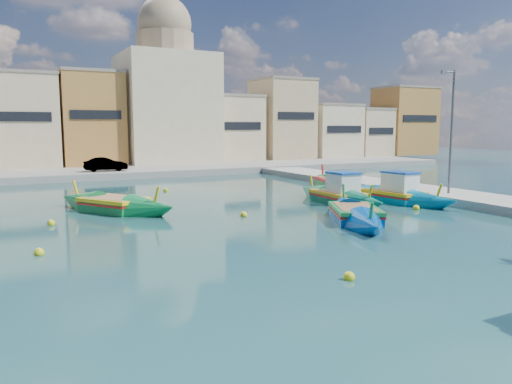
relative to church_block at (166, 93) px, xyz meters
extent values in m
plane|color=#122E36|center=(-10.00, -40.00, -8.41)|extent=(160.00, 160.00, 0.00)
cube|color=gray|center=(-10.00, -8.00, -8.11)|extent=(80.00, 8.00, 0.60)
cube|color=#D1B791|center=(-15.74, -0.28, -3.31)|extent=(7.88, 7.44, 8.99)
cube|color=gray|center=(-15.74, -0.28, 1.33)|extent=(8.04, 7.59, 0.30)
cube|color=black|center=(-15.74, -4.05, -2.86)|extent=(6.30, 0.10, 0.90)
cube|color=#B67C39|center=(-8.46, -0.93, -3.09)|extent=(6.17, 6.13, 9.43)
cube|color=gray|center=(-8.46, -0.93, 1.77)|extent=(6.29, 6.26, 0.30)
cube|color=black|center=(-8.46, -4.05, -2.62)|extent=(4.93, 0.10, 0.90)
cube|color=tan|center=(-0.95, -0.15, -4.78)|extent=(7.31, 7.69, 6.05)
cube|color=gray|center=(-0.95, -0.15, -1.60)|extent=(7.46, 7.85, 0.30)
cube|color=black|center=(-0.95, -4.05, -4.48)|extent=(5.85, 0.10, 0.90)
cube|color=#D1B791|center=(7.02, -0.35, -4.10)|extent=(7.54, 7.30, 7.41)
cube|color=gray|center=(7.02, -0.35, -0.25)|extent=(7.69, 7.45, 0.30)
cube|color=black|center=(7.02, -4.05, -3.73)|extent=(6.03, 0.10, 0.90)
cube|color=tan|center=(14.93, -0.51, -2.99)|extent=(6.36, 6.97, 9.63)
cube|color=gray|center=(14.93, -0.51, 1.98)|extent=(6.48, 7.11, 0.30)
cube|color=black|center=(14.93, -4.05, -2.51)|extent=(5.09, 0.10, 0.90)
cube|color=beige|center=(22.15, -0.65, -4.48)|extent=(6.63, 6.70, 6.65)
cube|color=gray|center=(22.15, -0.65, -1.01)|extent=(6.76, 6.83, 0.30)
cube|color=black|center=(22.15, -4.05, -4.15)|extent=(5.30, 0.10, 0.90)
cube|color=#D1B791|center=(28.26, -0.25, -4.71)|extent=(5.08, 7.51, 6.20)
cube|color=gray|center=(28.26, -0.25, -1.45)|extent=(5.18, 7.66, 0.30)
cube|color=black|center=(28.26, -4.05, -4.40)|extent=(4.06, 0.10, 0.90)
cube|color=#B67C39|center=(35.15, -1.00, -3.14)|extent=(7.79, 6.00, 9.33)
cube|color=gray|center=(35.15, -1.00, 1.67)|extent=(7.95, 6.12, 0.30)
cube|color=black|center=(35.15, -4.05, -2.68)|extent=(6.23, 0.10, 0.90)
cube|color=beige|center=(0.00, 0.00, -1.81)|extent=(10.00, 10.00, 12.00)
cylinder|color=#9E8466|center=(0.00, 0.00, 5.39)|extent=(6.40, 6.40, 2.40)
sphere|color=#9E8466|center=(0.00, 0.00, 7.58)|extent=(6.00, 6.00, 6.00)
cylinder|color=#595B60|center=(7.50, -34.00, -4.41)|extent=(0.16, 0.16, 8.00)
cylinder|color=#595B60|center=(7.10, -34.00, -0.51)|extent=(1.00, 0.10, 0.10)
cube|color=#595B60|center=(6.60, -34.00, -0.56)|extent=(0.35, 0.15, 0.18)
imported|color=#4C1919|center=(-8.74, -9.50, -7.19)|extent=(3.79, 1.38, 1.24)
cube|color=#0076A3|center=(4.32, -32.52, -8.21)|extent=(2.45, 3.82, 1.01)
cone|color=#0076A3|center=(3.94, -29.57, -8.16)|extent=(2.41, 3.52, 2.58)
cone|color=#0076A3|center=(4.69, -35.47, -8.16)|extent=(2.41, 3.52, 2.58)
cube|color=yellow|center=(4.32, -32.52, -7.78)|extent=(2.55, 4.03, 0.18)
cube|color=red|center=(4.32, -32.52, -7.97)|extent=(2.56, 3.90, 0.10)
cube|color=olive|center=(4.32, -32.52, -7.70)|extent=(2.11, 3.46, 0.06)
cylinder|color=yellow|center=(3.90, -29.28, -7.50)|extent=(0.20, 0.49, 1.10)
cylinder|color=yellow|center=(4.73, -35.76, -7.50)|extent=(0.20, 0.49, 1.10)
cube|color=white|center=(4.38, -33.04, -7.15)|extent=(1.63, 1.99, 1.11)
cube|color=#0F47A5|center=(4.38, -33.04, -6.54)|extent=(1.72, 2.13, 0.12)
cube|color=#0A6E4B|center=(0.99, -31.40, -8.20)|extent=(2.05, 3.25, 1.02)
cone|color=#0A6E4B|center=(1.00, -28.72, -8.15)|extent=(2.05, 3.03, 2.54)
cone|color=#0A6E4B|center=(0.97, -34.07, -8.15)|extent=(2.05, 3.03, 2.54)
cube|color=gold|center=(0.99, -31.40, -7.78)|extent=(2.13, 3.43, 0.18)
cube|color=red|center=(0.99, -31.40, -7.96)|extent=(2.15, 3.31, 0.10)
cube|color=olive|center=(0.99, -31.40, -7.70)|extent=(1.74, 2.95, 0.06)
cylinder|color=gold|center=(1.01, -28.45, -7.49)|extent=(0.15, 0.48, 1.11)
cylinder|color=gold|center=(0.97, -34.34, -7.49)|extent=(0.15, 0.48, 1.11)
cube|color=white|center=(0.98, -31.87, -7.14)|extent=(1.43, 1.66, 1.12)
cube|color=#0F47A5|center=(0.98, -31.87, -6.52)|extent=(1.51, 1.78, 0.12)
cube|color=#0B7531|center=(5.00, -25.71, -8.19)|extent=(3.18, 4.13, 1.10)
cone|color=#0B7531|center=(5.89, -22.84, -8.13)|extent=(3.11, 3.87, 2.78)
cone|color=#0B7531|center=(4.11, -28.59, -8.13)|extent=(3.11, 3.87, 2.78)
cube|color=red|center=(5.00, -25.71, -7.72)|extent=(3.33, 4.34, 0.20)
cube|color=#197F33|center=(5.00, -25.71, -7.92)|extent=(3.31, 4.22, 0.11)
cube|color=olive|center=(5.00, -25.71, -7.64)|extent=(2.77, 3.71, 0.07)
cylinder|color=red|center=(5.98, -22.56, -7.42)|extent=(0.30, 0.54, 1.20)
cylinder|color=red|center=(4.02, -28.87, -7.42)|extent=(0.30, 0.54, 1.20)
cube|color=#0A7237|center=(-11.82, -28.29, -8.19)|extent=(3.63, 3.96, 1.09)
cone|color=#0A7237|center=(-13.30, -26.00, -8.13)|extent=(3.52, 3.79, 2.70)
cone|color=#0A7237|center=(-10.34, -30.59, -8.13)|extent=(3.52, 3.79, 2.70)
cube|color=yellow|center=(-11.82, -28.29, -7.73)|extent=(3.80, 4.16, 0.20)
cube|color=red|center=(-11.82, -28.29, -7.93)|extent=(3.75, 4.07, 0.11)
cube|color=olive|center=(-11.82, -28.29, -7.64)|extent=(3.19, 3.53, 0.07)
cylinder|color=yellow|center=(-13.45, -25.77, -7.42)|extent=(0.41, 0.52, 1.19)
cylinder|color=yellow|center=(-10.19, -30.82, -7.42)|extent=(0.41, 0.52, 1.19)
cube|color=#00489F|center=(-1.82, -36.59, -8.20)|extent=(3.36, 4.00, 1.01)
cone|color=#00489F|center=(-0.54, -34.03, -8.15)|extent=(3.24, 3.76, 2.57)
cone|color=#00489F|center=(-3.10, -39.15, -8.15)|extent=(3.24, 3.76, 2.57)
cube|color=#197E37|center=(-1.82, -36.59, -7.78)|extent=(3.52, 4.21, 0.18)
cube|color=red|center=(-1.82, -36.59, -7.96)|extent=(3.48, 4.10, 0.10)
cube|color=olive|center=(-1.82, -36.59, -7.70)|extent=(2.95, 3.58, 0.06)
cylinder|color=#197E37|center=(-0.41, -33.77, -7.49)|extent=(0.34, 0.49, 1.11)
cylinder|color=#197E37|center=(-3.22, -39.40, -7.49)|extent=(0.34, 0.49, 1.11)
sphere|color=yellow|center=(-16.19, -36.51, -8.33)|extent=(0.36, 0.36, 0.36)
sphere|color=yellow|center=(-6.16, -32.91, -8.33)|extent=(0.36, 0.36, 0.36)
sphere|color=yellow|center=(-6.78, -21.31, -8.33)|extent=(0.36, 0.36, 0.36)
sphere|color=yellow|center=(-15.27, -30.76, -8.33)|extent=(0.36, 0.36, 0.36)
sphere|color=yellow|center=(3.42, -35.41, -8.33)|extent=(0.36, 0.36, 0.36)
sphere|color=yellow|center=(-7.99, -44.07, -8.33)|extent=(0.36, 0.36, 0.36)
camera|label=1|loc=(-17.27, -55.88, -3.75)|focal=35.00mm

